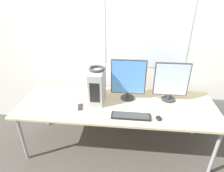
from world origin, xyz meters
TOP-DOWN VIEW (x-y plane):
  - ground_plane at (0.00, 0.00)m, footprint 14.00×14.00m
  - wall_back at (0.00, 0.98)m, footprint 8.00×0.07m
  - desk at (0.00, 0.43)m, footprint 2.44×0.85m
  - pc_tower at (-0.25, 0.50)m, footprint 0.17×0.40m
  - headphones at (-0.25, 0.50)m, footprint 0.20×0.20m
  - monitor_main at (0.13, 0.57)m, footprint 0.44×0.18m
  - monitor_right_near at (0.66, 0.58)m, footprint 0.42×0.18m
  - keyboard at (0.18, 0.17)m, footprint 0.44×0.13m
  - mouse at (0.48, 0.15)m, footprint 0.07×0.09m
  - cell_phone at (-0.43, 0.30)m, footprint 0.09×0.15m

SIDE VIEW (x-z plane):
  - ground_plane at x=0.00m, z-range 0.00..0.00m
  - desk at x=0.00m, z-range 0.31..1.01m
  - cell_phone at x=-0.43m, z-range 0.70..0.71m
  - keyboard at x=0.18m, z-range 0.70..0.72m
  - mouse at x=0.48m, z-range 0.70..0.73m
  - pc_tower at x=-0.25m, z-range 0.70..1.12m
  - monitor_right_near at x=0.66m, z-range 0.71..1.22m
  - monitor_main at x=0.13m, z-range 0.71..1.24m
  - headphones at x=-0.25m, z-range 1.12..1.15m
  - wall_back at x=0.00m, z-range 0.00..2.70m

